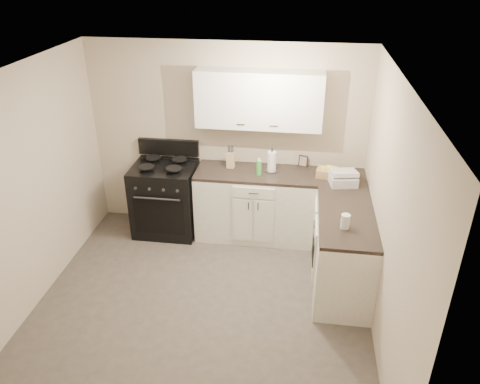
# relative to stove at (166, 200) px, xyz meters

# --- Properties ---
(floor) EXTENTS (3.60, 3.60, 0.00)m
(floor) POSITION_rel_stove_xyz_m (0.79, -1.48, -0.46)
(floor) COLOR #473F38
(floor) RESTS_ON ground
(ceiling) EXTENTS (3.60, 3.60, 0.00)m
(ceiling) POSITION_rel_stove_xyz_m (0.79, -1.48, 2.04)
(ceiling) COLOR white
(ceiling) RESTS_ON wall_back
(wall_back) EXTENTS (3.60, 0.00, 3.60)m
(wall_back) POSITION_rel_stove_xyz_m (0.79, 0.32, 0.79)
(wall_back) COLOR beige
(wall_back) RESTS_ON ground
(wall_right) EXTENTS (0.00, 3.60, 3.60)m
(wall_right) POSITION_rel_stove_xyz_m (2.59, -1.48, 0.79)
(wall_right) COLOR beige
(wall_right) RESTS_ON ground
(wall_left) EXTENTS (0.00, 3.60, 3.60)m
(wall_left) POSITION_rel_stove_xyz_m (-1.01, -1.48, 0.79)
(wall_left) COLOR beige
(wall_left) RESTS_ON ground
(wall_front) EXTENTS (3.60, 0.00, 3.60)m
(wall_front) POSITION_rel_stove_xyz_m (0.79, -3.28, 0.79)
(wall_front) COLOR beige
(wall_front) RESTS_ON ground
(base_cabinets_back) EXTENTS (1.55, 0.60, 0.90)m
(base_cabinets_back) POSITION_rel_stove_xyz_m (1.21, 0.02, -0.01)
(base_cabinets_back) COLOR white
(base_cabinets_back) RESTS_ON floor
(base_cabinets_right) EXTENTS (0.60, 1.90, 0.90)m
(base_cabinets_right) POSITION_rel_stove_xyz_m (2.29, -0.63, -0.01)
(base_cabinets_right) COLOR white
(base_cabinets_right) RESTS_ON floor
(countertop_back) EXTENTS (1.55, 0.60, 0.04)m
(countertop_back) POSITION_rel_stove_xyz_m (1.21, 0.02, 0.46)
(countertop_back) COLOR black
(countertop_back) RESTS_ON base_cabinets_back
(countertop_right) EXTENTS (0.60, 1.90, 0.04)m
(countertop_right) POSITION_rel_stove_xyz_m (2.29, -0.63, 0.46)
(countertop_right) COLOR black
(countertop_right) RESTS_ON base_cabinets_right
(upper_cabinets) EXTENTS (1.55, 0.30, 0.70)m
(upper_cabinets) POSITION_rel_stove_xyz_m (1.21, 0.18, 1.38)
(upper_cabinets) COLOR white
(upper_cabinets) RESTS_ON wall_back
(stove) EXTENTS (0.82, 0.70, 0.99)m
(stove) POSITION_rel_stove_xyz_m (0.00, 0.00, 0.00)
(stove) COLOR black
(stove) RESTS_ON floor
(knife_block) EXTENTS (0.10, 0.09, 0.21)m
(knife_block) POSITION_rel_stove_xyz_m (0.87, 0.12, 0.59)
(knife_block) COLOR #D1B080
(knife_block) RESTS_ON countertop_back
(paper_towel) EXTENTS (0.15, 0.15, 0.27)m
(paper_towel) POSITION_rel_stove_xyz_m (1.40, 0.07, 0.61)
(paper_towel) COLOR white
(paper_towel) RESTS_ON countertop_back
(soap_bottle) EXTENTS (0.07, 0.07, 0.19)m
(soap_bottle) POSITION_rel_stove_xyz_m (1.25, -0.05, 0.58)
(soap_bottle) COLOR green
(soap_bottle) RESTS_ON countertop_back
(picture_frame) EXTENTS (0.12, 0.07, 0.15)m
(picture_frame) POSITION_rel_stove_xyz_m (1.79, 0.28, 0.55)
(picture_frame) COLOR black
(picture_frame) RESTS_ON countertop_back
(wicker_basket) EXTENTS (0.33, 0.25, 0.10)m
(wicker_basket) POSITION_rel_stove_xyz_m (2.12, 0.02, 0.53)
(wicker_basket) COLOR tan
(wicker_basket) RESTS_ON countertop_right
(countertop_grill) EXTENTS (0.36, 0.34, 0.11)m
(countertop_grill) POSITION_rel_stove_xyz_m (2.28, -0.16, 0.54)
(countertop_grill) COLOR silver
(countertop_grill) RESTS_ON countertop_right
(glass_jar) EXTENTS (0.10, 0.10, 0.15)m
(glass_jar) POSITION_rel_stove_xyz_m (2.25, -1.18, 0.56)
(glass_jar) COLOR silver
(glass_jar) RESTS_ON countertop_right
(oven_mitt_near) EXTENTS (0.02, 0.17, 0.29)m
(oven_mitt_near) POSITION_rel_stove_xyz_m (1.97, -1.04, 0.04)
(oven_mitt_near) COLOR black
(oven_mitt_near) RESTS_ON base_cabinets_right
(oven_mitt_far) EXTENTS (0.02, 0.15, 0.26)m
(oven_mitt_far) POSITION_rel_stove_xyz_m (1.97, -0.78, -0.04)
(oven_mitt_far) COLOR black
(oven_mitt_far) RESTS_ON base_cabinets_right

